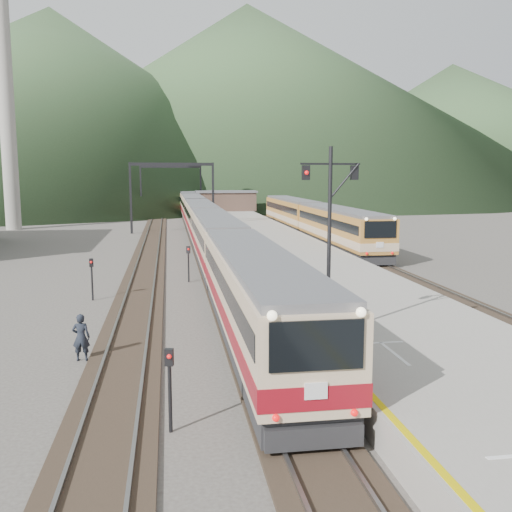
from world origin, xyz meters
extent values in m
plane|color=#47423D|center=(0.00, 0.00, 0.00)|extent=(400.00, 400.00, 0.00)
cube|color=black|center=(0.00, 40.00, 0.06)|extent=(2.60, 200.00, 0.12)
cube|color=slate|center=(-0.72, 40.00, 0.16)|extent=(0.10, 200.00, 0.14)
cube|color=slate|center=(0.72, 40.00, 0.16)|extent=(0.10, 200.00, 0.14)
cube|color=black|center=(-5.00, 40.00, 0.06)|extent=(2.60, 200.00, 0.12)
cube|color=slate|center=(-5.72, 40.00, 0.16)|extent=(0.10, 200.00, 0.14)
cube|color=slate|center=(-4.28, 40.00, 0.16)|extent=(0.10, 200.00, 0.14)
cube|color=black|center=(11.50, 40.00, 0.06)|extent=(2.60, 200.00, 0.12)
cube|color=slate|center=(10.78, 40.00, 0.16)|extent=(0.10, 200.00, 0.14)
cube|color=slate|center=(12.22, 40.00, 0.16)|extent=(0.10, 200.00, 0.14)
cube|color=gray|center=(5.60, 38.00, 0.50)|extent=(8.00, 100.00, 1.00)
cube|color=black|center=(-7.50, 55.00, 4.00)|extent=(0.25, 0.25, 8.00)
cube|color=black|center=(1.80, 55.00, 4.00)|extent=(0.25, 0.25, 8.00)
cube|color=black|center=(-2.85, 55.00, 7.80)|extent=(9.30, 0.22, 0.35)
cube|color=black|center=(-7.50, 80.00, 4.00)|extent=(0.25, 0.25, 8.00)
cube|color=black|center=(1.80, 80.00, 4.00)|extent=(0.25, 0.25, 8.00)
cube|color=black|center=(-2.85, 80.00, 7.80)|extent=(9.30, 0.22, 0.35)
cylinder|color=#9E998E|center=(-22.00, 62.00, 15.00)|extent=(1.80, 1.80, 30.00)
cube|color=#4E382E|center=(5.60, 78.00, 2.40)|extent=(9.00, 4.00, 2.80)
cube|color=slate|center=(5.60, 78.00, 3.95)|extent=(9.40, 4.40, 0.30)
cone|color=#334E2C|center=(-40.00, 190.00, 30.00)|extent=(180.00, 180.00, 60.00)
cone|color=#334E2C|center=(30.00, 230.00, 37.50)|extent=(220.00, 220.00, 75.00)
cone|color=#334E2C|center=(110.00, 210.00, 25.00)|extent=(160.00, 160.00, 50.00)
cube|color=tan|center=(0.00, 10.75, 1.91)|extent=(2.75, 18.49, 3.36)
cube|color=tan|center=(0.00, 29.74, 1.91)|extent=(2.75, 18.49, 3.36)
cube|color=tan|center=(0.00, 48.73, 1.91)|extent=(2.75, 18.49, 3.36)
cube|color=tan|center=(0.00, 67.71, 1.91)|extent=(2.75, 18.49, 3.36)
cube|color=tan|center=(0.00, 86.70, 1.91)|extent=(2.75, 18.49, 3.36)
cube|color=#AE7430|center=(11.50, 37.20, 1.98)|extent=(2.87, 19.33, 3.51)
cube|color=#AE7430|center=(11.50, 57.02, 1.98)|extent=(2.87, 19.33, 3.51)
cylinder|color=black|center=(2.26, 8.44, 4.35)|extent=(0.14, 0.14, 6.69)
cube|color=black|center=(2.26, 8.44, 7.09)|extent=(2.20, 0.30, 0.07)
cube|color=black|center=(1.37, 8.35, 6.79)|extent=(0.27, 0.21, 0.50)
cube|color=black|center=(3.16, 8.54, 6.79)|extent=(0.27, 0.21, 0.50)
cylinder|color=black|center=(-3.38, 3.53, 1.00)|extent=(0.10, 0.10, 2.00)
cube|color=black|center=(-3.38, 3.53, 2.05)|extent=(0.25, 0.20, 0.45)
cylinder|color=black|center=(-2.15, 24.59, 1.00)|extent=(0.10, 0.10, 2.00)
cube|color=black|center=(-2.15, 24.59, 2.05)|extent=(0.27, 0.24, 0.45)
cylinder|color=black|center=(-7.45, 20.12, 1.00)|extent=(0.10, 0.10, 2.00)
cube|color=black|center=(-7.45, 20.12, 2.05)|extent=(0.24, 0.19, 0.45)
imported|color=black|center=(-6.56, 9.89, 0.87)|extent=(0.67, 0.47, 1.75)
camera|label=1|loc=(-3.32, -10.87, 6.77)|focal=40.00mm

